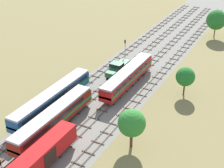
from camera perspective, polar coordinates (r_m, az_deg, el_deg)
ground_plane at (r=81.26m, az=3.42°, el=2.08°), size 480.00×480.00×0.00m
ballast_bed at (r=81.26m, az=3.42°, el=2.08°), size 16.84×176.00×0.01m
track_far_left at (r=84.58m, az=-0.24°, el=3.31°), size 2.40×126.00×0.29m
track_left at (r=82.83m, az=2.37°, el=2.73°), size 2.40×126.00×0.29m
track_centre_left at (r=81.27m, az=5.09°, el=2.12°), size 2.40×126.00×0.29m
track_centre at (r=79.90m, az=7.91°, el=1.49°), size 2.40×126.00×0.29m
freight_boxcar_centre_left_nearest at (r=52.73m, az=-11.47°, el=-11.33°), size 2.87×14.00×3.60m
diesel_railcar_left_near at (r=60.11m, az=-9.73°, el=-5.54°), size 2.96×20.50×3.80m
passenger_coach_far_left_mid at (r=66.02m, az=-9.90°, el=-2.26°), size 2.96×22.00×3.80m
diesel_railcar_centre_left_midfar at (r=73.35m, az=2.59°, el=1.37°), size 2.96×20.50×3.80m
shunter_loco_left_far at (r=78.26m, az=0.91°, el=2.70°), size 2.74×8.46×3.10m
signal_post_near at (r=85.32m, az=2.20°, el=6.09°), size 0.28×0.47×5.79m
lineside_tree_0 at (r=105.34m, az=17.00°, el=10.18°), size 5.77×5.77×8.28m
lineside_tree_1 at (r=54.33m, az=3.31°, el=-6.54°), size 4.51×4.51×6.92m
lineside_tree_2 at (r=70.95m, az=12.13°, el=1.20°), size 3.95×3.95×6.17m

